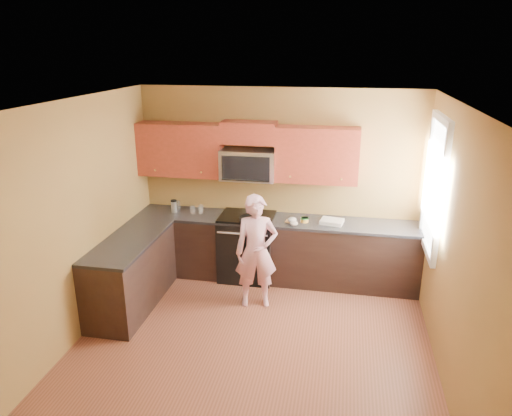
% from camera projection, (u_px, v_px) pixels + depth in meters
% --- Properties ---
extents(floor, '(4.00, 4.00, 0.00)m').
position_uv_depth(floor, '(252.00, 345.00, 5.41)').
color(floor, brown).
rests_on(floor, ground).
extents(ceiling, '(4.00, 4.00, 0.00)m').
position_uv_depth(ceiling, '(251.00, 104.00, 4.54)').
color(ceiling, white).
rests_on(ceiling, ground).
extents(wall_back, '(4.00, 0.00, 4.00)m').
position_uv_depth(wall_back, '(279.00, 184.00, 6.83)').
color(wall_back, olive).
rests_on(wall_back, ground).
extents(wall_front, '(4.00, 0.00, 4.00)m').
position_uv_depth(wall_front, '(192.00, 348.00, 3.11)').
color(wall_front, olive).
rests_on(wall_front, ground).
extents(wall_left, '(0.00, 4.00, 4.00)m').
position_uv_depth(wall_left, '(76.00, 222.00, 5.32)').
color(wall_left, olive).
rests_on(wall_left, ground).
extents(wall_right, '(0.00, 4.00, 4.00)m').
position_uv_depth(wall_right, '(454.00, 249.00, 4.62)').
color(wall_right, olive).
rests_on(wall_right, ground).
extents(cabinet_back_run, '(4.00, 0.60, 0.88)m').
position_uv_depth(cabinet_back_run, '(275.00, 250.00, 6.85)').
color(cabinet_back_run, black).
rests_on(cabinet_back_run, floor).
extents(cabinet_left_run, '(0.60, 1.60, 0.88)m').
position_uv_depth(cabinet_left_run, '(131.00, 274.00, 6.12)').
color(cabinet_left_run, black).
rests_on(cabinet_left_run, floor).
extents(countertop_back, '(4.00, 0.62, 0.04)m').
position_uv_depth(countertop_back, '(275.00, 220.00, 6.69)').
color(countertop_back, black).
rests_on(countertop_back, cabinet_back_run).
extents(countertop_left, '(0.62, 1.60, 0.04)m').
position_uv_depth(countertop_left, '(129.00, 241.00, 5.97)').
color(countertop_left, black).
rests_on(countertop_left, cabinet_left_run).
extents(stove, '(0.76, 0.65, 0.95)m').
position_uv_depth(stove, '(247.00, 246.00, 6.88)').
color(stove, black).
rests_on(stove, floor).
extents(microwave, '(0.76, 0.40, 0.42)m').
position_uv_depth(microwave, '(249.00, 179.00, 6.68)').
color(microwave, silver).
rests_on(microwave, wall_back).
extents(upper_cab_left, '(1.22, 0.33, 0.75)m').
position_uv_depth(upper_cab_left, '(182.00, 175.00, 6.89)').
color(upper_cab_left, maroon).
rests_on(upper_cab_left, wall_back).
extents(upper_cab_right, '(1.12, 0.33, 0.75)m').
position_uv_depth(upper_cab_right, '(316.00, 182.00, 6.55)').
color(upper_cab_right, maroon).
rests_on(upper_cab_right, wall_back).
extents(upper_cab_over_mw, '(0.76, 0.33, 0.30)m').
position_uv_depth(upper_cab_over_mw, '(249.00, 132.00, 6.51)').
color(upper_cab_over_mw, maroon).
rests_on(upper_cab_over_mw, wall_back).
extents(window, '(0.06, 1.06, 1.66)m').
position_uv_depth(window, '(435.00, 186.00, 5.64)').
color(window, white).
rests_on(window, wall_right).
extents(woman, '(0.61, 0.47, 1.49)m').
position_uv_depth(woman, '(256.00, 252.00, 6.05)').
color(woman, pink).
rests_on(woman, floor).
extents(frying_pan, '(0.26, 0.44, 0.06)m').
position_uv_depth(frying_pan, '(248.00, 221.00, 6.53)').
color(frying_pan, black).
rests_on(frying_pan, stove).
extents(butter_tub, '(0.13, 0.13, 0.08)m').
position_uv_depth(butter_tub, '(304.00, 222.00, 6.57)').
color(butter_tub, '#FFB943').
rests_on(butter_tub, countertop_back).
extents(toast_slice, '(0.12, 0.12, 0.01)m').
position_uv_depth(toast_slice, '(290.00, 221.00, 6.57)').
color(toast_slice, '#B27F47').
rests_on(toast_slice, countertop_back).
extents(napkin_a, '(0.13, 0.14, 0.06)m').
position_uv_depth(napkin_a, '(294.00, 223.00, 6.43)').
color(napkin_a, silver).
rests_on(napkin_a, countertop_back).
extents(napkin_b, '(0.16, 0.16, 0.07)m').
position_uv_depth(napkin_b, '(292.00, 220.00, 6.55)').
color(napkin_b, silver).
rests_on(napkin_b, countertop_back).
extents(dish_towel, '(0.34, 0.29, 0.05)m').
position_uv_depth(dish_towel, '(332.00, 221.00, 6.51)').
color(dish_towel, white).
rests_on(dish_towel, countertop_back).
extents(travel_mug, '(0.09, 0.09, 0.18)m').
position_uv_depth(travel_mug, '(174.00, 212.00, 6.96)').
color(travel_mug, silver).
rests_on(travel_mug, countertop_back).
extents(glass_a, '(0.08, 0.08, 0.12)m').
position_uv_depth(glass_a, '(178.00, 205.00, 7.09)').
color(glass_a, silver).
rests_on(glass_a, countertop_back).
extents(glass_b, '(0.09, 0.09, 0.12)m').
position_uv_depth(glass_b, '(193.00, 209.00, 6.88)').
color(glass_b, silver).
rests_on(glass_b, countertop_back).
extents(glass_c, '(0.08, 0.08, 0.12)m').
position_uv_depth(glass_c, '(201.00, 209.00, 6.89)').
color(glass_c, silver).
rests_on(glass_c, countertop_back).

